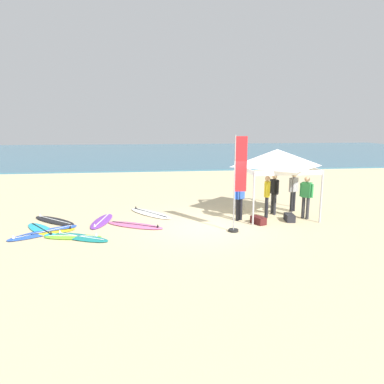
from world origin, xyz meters
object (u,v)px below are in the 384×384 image
object	(u,v)px
banner_flag	(238,188)
surfboard_lime	(73,237)
surfboard_pink	(135,225)
surfboard_white	(150,213)
surfboard_black	(54,220)
person_green	(306,195)
surfboard_cyan	(42,229)
surfboard_blue	(44,233)
surfboard_purple	(102,221)
person_yellow	(267,194)
gear_bag_near_tent	(289,218)
person_blue	(239,196)
gear_bag_by_pole	(258,220)
canopy_tent	(277,158)
surfboard_yellow	(48,233)
person_black	(274,191)
person_grey	(293,189)
surfboard_teal	(81,237)

from	to	relation	value
banner_flag	surfboard_lime	bearing A→B (deg)	-179.67
surfboard_pink	surfboard_white	xyz separation A→B (m)	(0.57, 1.72, -0.00)
surfboard_black	person_green	bearing A→B (deg)	-4.61
surfboard_pink	surfboard_lime	xyz separation A→B (m)	(-2.02, -1.13, 0.00)
surfboard_pink	surfboard_cyan	xyz separation A→B (m)	(-3.32, -0.13, 0.00)
surfboard_blue	surfboard_cyan	bearing A→B (deg)	115.11
surfboard_purple	surfboard_cyan	size ratio (longest dim) A/B	1.08
surfboard_blue	person_yellow	world-z (taller)	person_yellow
gear_bag_near_tent	person_blue	bearing A→B (deg)	169.93
person_blue	banner_flag	size ratio (longest dim) A/B	0.50
banner_flag	gear_bag_by_pole	world-z (taller)	banner_flag
surfboard_white	surfboard_lime	size ratio (longest dim) A/B	1.20
canopy_tent	surfboard_lime	size ratio (longest dim) A/B	1.40
surfboard_blue	person_blue	size ratio (longest dim) A/B	1.36
surfboard_yellow	banner_flag	distance (m)	6.78
surfboard_purple	person_black	world-z (taller)	person_black
surfboard_cyan	person_yellow	world-z (taller)	person_yellow
surfboard_black	banner_flag	size ratio (longest dim) A/B	0.63
gear_bag_by_pole	person_grey	bearing A→B (deg)	39.66
canopy_tent	gear_bag_near_tent	bearing A→B (deg)	-75.47
surfboard_purple	person_yellow	distance (m)	6.64
surfboard_black	person_black	world-z (taller)	person_black
surfboard_pink	gear_bag_by_pole	world-z (taller)	gear_bag_by_pole
surfboard_yellow	banner_flag	size ratio (longest dim) A/B	0.57
surfboard_white	person_black	bearing A→B (deg)	-7.05
gear_bag_near_tent	surfboard_blue	bearing A→B (deg)	-176.95
canopy_tent	person_green	size ratio (longest dim) A/B	1.63
person_blue	banner_flag	bearing A→B (deg)	-107.64
person_black	gear_bag_by_pole	world-z (taller)	person_black
surfboard_purple	surfboard_blue	xyz separation A→B (m)	(-1.82, -1.26, -0.00)
surfboard_purple	gear_bag_near_tent	xyz separation A→B (m)	(7.31, -0.77, 0.10)
surfboard_white	gear_bag_near_tent	size ratio (longest dim) A/B	3.98
person_blue	surfboard_cyan	bearing A→B (deg)	-176.50
surfboard_lime	surfboard_yellow	bearing A→B (deg)	149.71
surfboard_teal	surfboard_yellow	bearing A→B (deg)	152.62
surfboard_white	person_green	size ratio (longest dim) A/B	1.40
surfboard_lime	surfboard_purple	bearing A→B (deg)	69.39
surfboard_black	gear_bag_by_pole	world-z (taller)	gear_bag_by_pole
surfboard_purple	person_green	distance (m)	8.15
surfboard_white	person_blue	xyz separation A→B (m)	(3.47, -1.40, 0.95)
surfboard_yellow	surfboard_purple	xyz separation A→B (m)	(1.67, 1.31, -0.00)
surfboard_teal	surfboard_cyan	bearing A→B (deg)	145.41
person_grey	person_yellow	world-z (taller)	same
person_black	banner_flag	size ratio (longest dim) A/B	0.50
surfboard_white	surfboard_cyan	xyz separation A→B (m)	(-3.89, -1.85, 0.00)
surfboard_lime	person_yellow	size ratio (longest dim) A/B	1.16
surfboard_lime	surfboard_pink	bearing A→B (deg)	29.29
person_yellow	banner_flag	distance (m)	2.44
gear_bag_by_pole	surfboard_purple	bearing A→B (deg)	170.41
surfboard_yellow	surfboard_lime	world-z (taller)	same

